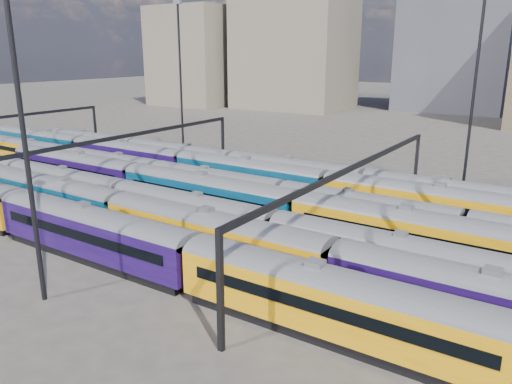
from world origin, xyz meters
The scene contains 13 objects.
ground centered at (0.00, 0.00, 0.00)m, with size 500.00×500.00×0.00m, color #433E39.
rake_0 centered at (-7.75, -15.00, 2.96)m, with size 159.75×3.33×5.63m.
rake_1 centered at (12.76, -10.00, 2.93)m, with size 135.79×3.31×5.59m.
rake_2 centered at (4.68, -5.00, 2.54)m, with size 117.96×2.88×4.84m.
rake_3 centered at (15.62, 0.00, 2.94)m, with size 113.24×3.31×5.60m.
rake_4 centered at (-0.43, 5.00, 2.48)m, with size 115.22×2.81×4.72m.
rake_5 centered at (13.60, 10.00, 2.84)m, with size 153.68×3.21×5.41m.
rake_6 centered at (-4.77, 15.00, 2.56)m, with size 98.96×2.90×4.88m.
gantry_1 centered at (-20.00, 0.00, 6.79)m, with size 0.35×40.35×8.03m.
gantry_2 centered at (10.00, 0.00, 6.79)m, with size 0.35×40.35×8.03m.
mast_1 centered at (-30.00, 22.00, 13.97)m, with size 1.40×0.50×25.60m.
mast_2 centered at (-5.00, -22.00, 13.97)m, with size 1.40×0.50×25.60m.
mast_3 centered at (15.00, 24.00, 13.97)m, with size 1.40×0.50×25.60m.
Camera 1 is at (26.61, -41.34, 17.79)m, focal length 35.00 mm.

